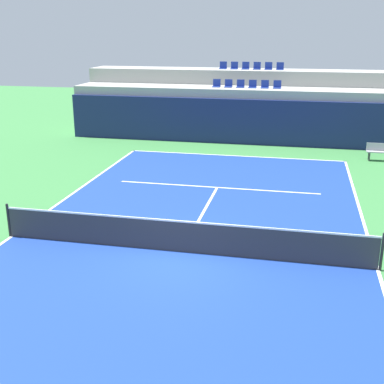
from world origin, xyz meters
TOP-DOWN VIEW (x-y plane):
  - ground_plane at (0.00, 0.00)m, footprint 80.00×80.00m
  - court_surface at (0.00, 0.00)m, footprint 11.00×24.00m
  - baseline_far at (0.00, 11.95)m, footprint 11.00×0.10m
  - sideline_left at (-5.45, 0.00)m, footprint 0.10×24.00m
  - sideline_right at (5.45, 0.00)m, footprint 0.10×24.00m
  - service_line_far at (0.00, 6.40)m, footprint 8.26×0.10m
  - centre_service_line at (0.00, 3.20)m, footprint 0.10×6.40m
  - back_wall at (0.00, 14.90)m, footprint 20.22×0.30m
  - stands_tier_lower at (0.00, 16.25)m, footprint 20.22×2.40m
  - stands_tier_upper at (0.00, 18.65)m, footprint 20.22×2.40m
  - seating_row_lower at (-0.00, 16.34)m, footprint 3.94×0.44m
  - seating_row_upper at (-0.00, 18.74)m, footprint 3.94×0.44m
  - tennis_net at (0.00, 0.00)m, footprint 11.08×0.08m
  - player_bench at (7.20, 12.54)m, footprint 1.50×0.40m

SIDE VIEW (x-z plane):
  - ground_plane at x=0.00m, z-range 0.00..0.00m
  - court_surface at x=0.00m, z-range 0.00..0.01m
  - baseline_far at x=0.00m, z-range 0.01..0.01m
  - sideline_left at x=-5.45m, z-range 0.01..0.01m
  - sideline_right at x=5.45m, z-range 0.01..0.01m
  - service_line_far at x=0.00m, z-range 0.01..0.01m
  - centre_service_line at x=0.00m, z-range 0.01..0.01m
  - player_bench at x=7.20m, z-range 0.08..0.93m
  - tennis_net at x=0.00m, z-range -0.03..1.04m
  - back_wall at x=0.00m, z-range 0.00..2.51m
  - stands_tier_lower at x=0.00m, z-range 0.00..3.00m
  - stands_tier_upper at x=0.00m, z-range 0.00..3.85m
  - seating_row_lower at x=0.00m, z-range 2.90..3.34m
  - seating_row_upper at x=0.00m, z-range 3.76..4.20m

